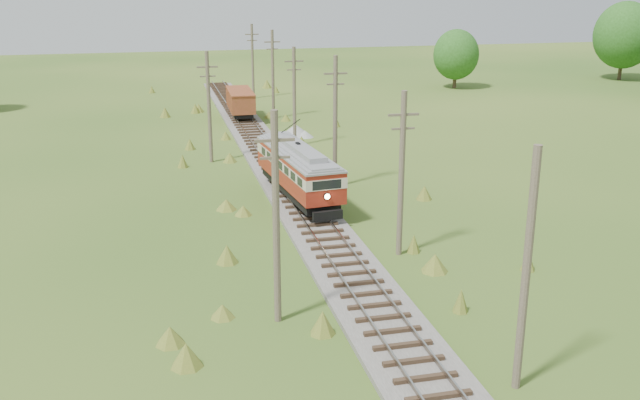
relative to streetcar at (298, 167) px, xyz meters
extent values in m
cube|color=#605B54|center=(0.00, 6.00, -2.26)|extent=(3.60, 96.00, 0.25)
cube|color=#726659|center=(-0.72, 6.00, -1.90)|extent=(0.08, 96.00, 0.17)
cube|color=#726659|center=(0.72, 6.00, -1.90)|extent=(0.08, 96.00, 0.17)
cube|color=#2D2116|center=(0.00, 6.00, -2.06)|extent=(2.40, 96.00, 0.16)
cube|color=black|center=(0.00, 0.00, -1.43)|extent=(3.14, 10.00, 0.40)
cube|color=maroon|center=(0.00, 0.00, -0.54)|extent=(3.60, 10.88, 0.98)
cube|color=beige|center=(0.00, 0.00, 0.26)|extent=(3.63, 10.94, 0.62)
cube|color=black|center=(0.00, 0.00, 0.26)|extent=(3.61, 10.47, 0.49)
cube|color=maroon|center=(0.00, 0.00, 0.71)|extent=(3.60, 10.88, 0.27)
cube|color=gray|center=(0.00, 0.00, 1.00)|extent=(3.66, 11.00, 0.34)
cube|color=gray|center=(0.00, 0.00, 1.30)|extent=(1.96, 8.08, 0.36)
sphere|color=#FFF2BF|center=(0.57, -5.39, -0.41)|extent=(0.32, 0.32, 0.32)
cylinder|color=black|center=(-0.17, 1.60, 2.31)|extent=(0.49, 4.13, 1.72)
cylinder|color=black|center=(-0.24, -4.09, -1.47)|extent=(0.18, 0.72, 0.71)
cylinder|color=black|center=(1.09, -3.95, -1.47)|extent=(0.18, 0.72, 0.71)
cylinder|color=black|center=(-1.09, 3.95, -1.47)|extent=(0.18, 0.72, 0.71)
cylinder|color=black|center=(0.24, 4.09, -1.47)|extent=(0.18, 0.72, 0.71)
cube|color=black|center=(0.00, 28.94, -1.52)|extent=(2.05, 6.49, 0.45)
cube|color=brown|center=(0.00, 28.94, -0.40)|extent=(2.53, 7.21, 1.79)
cube|color=brown|center=(0.00, 28.94, 0.54)|extent=(2.58, 7.36, 0.11)
cylinder|color=black|center=(-0.73, 26.82, -1.47)|extent=(0.13, 0.72, 0.71)
cylinder|color=black|center=(0.61, 26.78, -1.47)|extent=(0.13, 0.72, 0.71)
cylinder|color=black|center=(-0.61, 31.11, -1.47)|extent=(0.13, 0.72, 0.71)
cylinder|color=black|center=(0.73, 31.07, -1.47)|extent=(0.13, 0.72, 0.71)
cone|color=gray|center=(3.87, 19.99, -1.86)|extent=(2.81, 2.81, 1.05)
cone|color=gray|center=(4.57, 19.12, -2.08)|extent=(1.58, 1.58, 0.61)
cylinder|color=brown|center=(3.10, -23.00, 2.01)|extent=(0.30, 0.30, 8.80)
cylinder|color=brown|center=(3.30, -10.00, 1.91)|extent=(0.30, 0.30, 8.60)
cube|color=brown|center=(3.30, -10.00, 5.01)|extent=(1.60, 0.12, 0.12)
cube|color=brown|center=(3.30, -10.00, 4.31)|extent=(1.20, 0.10, 0.10)
cylinder|color=brown|center=(3.20, 3.00, 2.11)|extent=(0.30, 0.30, 9.00)
cube|color=brown|center=(3.20, 3.00, 5.41)|extent=(1.60, 0.12, 0.12)
cube|color=brown|center=(3.20, 3.00, 4.71)|extent=(1.20, 0.10, 0.10)
cylinder|color=brown|center=(3.00, 16.00, 1.81)|extent=(0.30, 0.30, 8.40)
cube|color=brown|center=(3.00, 16.00, 4.81)|extent=(1.60, 0.12, 0.12)
cube|color=brown|center=(3.00, 16.00, 4.11)|extent=(1.20, 0.10, 0.10)
cylinder|color=brown|center=(3.40, 29.00, 2.06)|extent=(0.30, 0.30, 8.90)
cube|color=brown|center=(3.40, 29.00, 5.31)|extent=(1.60, 0.12, 0.12)
cube|color=brown|center=(3.40, 29.00, 4.61)|extent=(1.20, 0.10, 0.10)
cylinder|color=brown|center=(3.20, 42.00, 1.96)|extent=(0.30, 0.30, 8.70)
cube|color=brown|center=(3.20, 42.00, 5.11)|extent=(1.60, 0.12, 0.12)
cube|color=brown|center=(3.20, 42.00, 4.41)|extent=(1.20, 0.10, 0.10)
cylinder|color=brown|center=(-4.20, -16.00, 2.11)|extent=(0.30, 0.30, 9.00)
cube|color=brown|center=(-4.20, -16.00, 5.41)|extent=(1.60, 0.12, 0.12)
cube|color=brown|center=(-4.20, -16.00, 4.71)|extent=(1.20, 0.10, 0.10)
cylinder|color=brown|center=(-4.50, 12.00, 1.91)|extent=(0.30, 0.30, 8.60)
cube|color=brown|center=(-4.50, 12.00, 5.01)|extent=(1.60, 0.12, 0.12)
cube|color=brown|center=(-4.50, 12.00, 4.31)|extent=(1.20, 0.10, 0.10)
cylinder|color=#38281C|center=(56.00, 46.00, -0.59)|extent=(0.50, 0.50, 3.60)
ellipsoid|color=#234F17|center=(56.00, 46.00, 3.81)|extent=(8.40, 8.40, 9.24)
cylinder|color=#38281C|center=(30.00, 44.00, -1.13)|extent=(0.50, 0.50, 2.52)
ellipsoid|color=#234F17|center=(30.00, 44.00, 1.95)|extent=(5.88, 5.88, 6.47)
camera|label=1|loc=(-8.77, -42.92, 11.50)|focal=40.00mm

